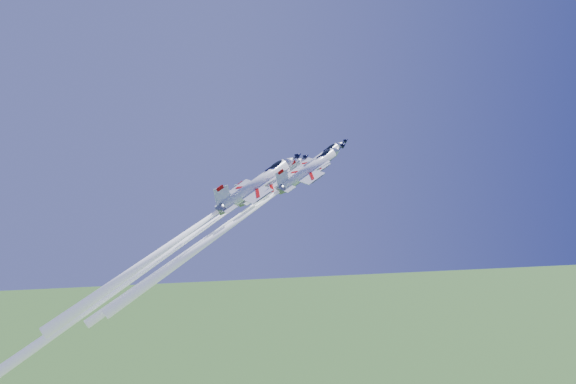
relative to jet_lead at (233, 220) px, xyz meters
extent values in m
cylinder|color=white|center=(16.12, 4.38, 10.01)|extent=(6.72, 4.13, 9.77)
cone|color=white|center=(21.17, 5.75, 13.15)|extent=(2.74, 2.33, 2.57)
cone|color=black|center=(22.35, 6.07, 13.88)|extent=(1.38, 1.17, 1.29)
cone|color=slate|center=(11.47, 3.12, 7.12)|extent=(2.29, 2.12, 1.76)
ellipsoid|color=black|center=(19.11, 5.14, 12.56)|extent=(2.73, 1.65, 2.05)
cube|color=black|center=(17.94, 4.81, 12.08)|extent=(0.95, 0.42, 0.72)
cube|color=white|center=(15.37, 4.20, 9.30)|extent=(5.31, 8.76, 2.38)
cube|color=white|center=(17.52, 5.88, 10.96)|extent=(2.65, 1.70, 1.57)
cube|color=white|center=(18.17, 3.84, 10.80)|extent=(2.65, 1.70, 1.57)
cube|color=white|center=(12.18, 3.32, 7.46)|extent=(2.80, 4.80, 1.25)
cube|color=white|center=(11.72, 3.07, 8.81)|extent=(2.96, 1.13, 3.27)
cube|color=#C20A09|center=(11.39, 2.88, 9.93)|extent=(1.12, 0.48, 0.95)
cube|color=black|center=(16.50, 4.55, 9.34)|extent=(7.30, 2.40, 4.54)
sphere|color=white|center=(11.29, 3.07, 7.01)|extent=(0.94, 0.81, 0.84)
cone|color=white|center=(-6.80, -1.85, -4.24)|extent=(22.58, 11.29, 38.56)
cylinder|color=white|center=(7.19, 4.37, 6.29)|extent=(8.04, 4.95, 11.69)
cone|color=white|center=(13.23, 6.01, 10.04)|extent=(3.28, 2.78, 3.08)
cone|color=black|center=(14.63, 6.40, 10.91)|extent=(1.65, 1.40, 1.54)
cone|color=slate|center=(1.61, 2.86, 2.82)|extent=(2.74, 2.54, 2.11)
ellipsoid|color=black|center=(10.76, 5.28, 9.33)|extent=(3.27, 1.97, 2.45)
cube|color=black|center=(9.36, 4.88, 8.76)|extent=(1.14, 0.50, 0.86)
cube|color=white|center=(6.29, 4.15, 5.43)|extent=(6.35, 10.49, 2.85)
cube|color=white|center=(8.85, 6.17, 7.42)|extent=(3.18, 2.03, 1.88)
cube|color=white|center=(9.63, 3.73, 7.23)|extent=(3.18, 2.03, 1.88)
cube|color=white|center=(2.47, 3.10, 3.24)|extent=(3.35, 5.74, 1.49)
cube|color=white|center=(1.92, 2.81, 4.84)|extent=(3.54, 1.35, 3.92)
cube|color=#C20A09|center=(1.52, 2.58, 6.19)|extent=(1.34, 0.57, 1.13)
cube|color=black|center=(7.63, 4.58, 5.48)|extent=(8.74, 2.88, 5.43)
sphere|color=white|center=(1.40, 2.80, 2.69)|extent=(1.12, 0.97, 1.01)
cone|color=white|center=(-18.95, -2.73, -9.96)|extent=(25.54, 12.83, 43.48)
cylinder|color=white|center=(12.85, -3.90, 9.13)|extent=(7.38, 4.54, 10.74)
cone|color=white|center=(18.40, -2.39, 12.58)|extent=(3.01, 2.56, 2.83)
cone|color=black|center=(19.69, -2.04, 13.38)|extent=(1.52, 1.29, 1.42)
cone|color=slate|center=(7.73, -5.29, 5.95)|extent=(2.52, 2.33, 1.94)
ellipsoid|color=black|center=(16.13, -3.06, 11.93)|extent=(3.00, 1.81, 2.25)
cube|color=black|center=(14.85, -3.43, 11.40)|extent=(1.05, 0.46, 0.79)
cube|color=white|center=(12.02, -4.10, 8.34)|extent=(5.83, 9.63, 2.62)
cube|color=white|center=(14.38, -2.25, 10.17)|extent=(2.92, 1.87, 1.72)
cube|color=white|center=(15.09, -4.49, 10.00)|extent=(2.92, 1.87, 1.72)
cube|color=white|center=(8.52, -5.07, 6.33)|extent=(3.07, 5.27, 1.37)
cube|color=white|center=(8.02, -5.34, 7.80)|extent=(3.25, 1.24, 3.60)
cube|color=#C20A09|center=(7.65, -5.55, 9.04)|extent=(1.23, 0.53, 1.04)
cube|color=black|center=(13.26, -3.71, 8.39)|extent=(8.03, 2.64, 4.99)
sphere|color=white|center=(7.54, -5.34, 5.83)|extent=(1.03, 0.89, 0.92)
cone|color=white|center=(-6.81, -9.24, -3.09)|extent=(18.49, 9.53, 30.95)
cylinder|color=white|center=(3.53, -3.25, 6.52)|extent=(8.84, 5.44, 12.85)
cone|color=white|center=(10.17, -1.45, 10.65)|extent=(3.60, 3.06, 3.38)
cone|color=black|center=(11.72, -1.03, 11.61)|extent=(1.81, 1.54, 1.70)
cone|color=slate|center=(-2.59, -4.91, 2.72)|extent=(3.01, 2.79, 2.32)
ellipsoid|color=black|center=(7.46, -2.25, 9.87)|extent=(3.59, 2.17, 2.69)
cube|color=black|center=(5.92, -2.69, 9.24)|extent=(1.25, 0.55, 0.94)
cube|color=white|center=(2.54, -3.49, 5.58)|extent=(6.98, 11.52, 3.14)
cube|color=white|center=(5.36, -1.27, 7.77)|extent=(3.49, 2.23, 2.06)
cube|color=white|center=(6.22, -3.96, 7.57)|extent=(3.49, 2.23, 2.06)
cube|color=white|center=(-1.65, -4.65, 3.17)|extent=(3.68, 6.31, 1.64)
cube|color=white|center=(-2.25, -4.97, 4.94)|extent=(3.89, 1.49, 4.30)
cube|color=#C20A09|center=(-2.69, -5.22, 6.42)|extent=(1.48, 0.63, 1.24)
cube|color=black|center=(4.02, -3.03, 5.63)|extent=(9.60, 3.16, 5.97)
sphere|color=white|center=(-2.83, -4.98, 2.57)|extent=(1.23, 1.07, 1.11)
cone|color=white|center=(-16.67, -8.74, -6.03)|extent=(18.32, 9.67, 30.16)
camera|label=1|loc=(-10.18, -112.99, 18.90)|focal=40.00mm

